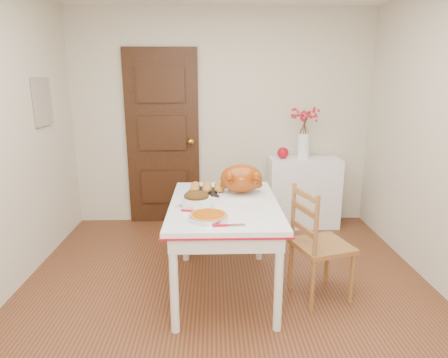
{
  "coord_description": "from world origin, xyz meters",
  "views": [
    {
      "loc": [
        -0.1,
        -2.6,
        1.7
      ],
      "look_at": [
        -0.02,
        0.37,
        0.94
      ],
      "focal_mm": 31.03,
      "sensor_mm": 36.0,
      "label": 1
    }
  ],
  "objects_px": {
    "chair_oak": "(322,243)",
    "turkey_platter": "(242,180)",
    "kitchen_table": "(224,247)",
    "pumpkin_pie": "(208,216)",
    "sideboard": "(303,192)"
  },
  "relations": [
    {
      "from": "kitchen_table",
      "to": "turkey_platter",
      "type": "xyz_separation_m",
      "value": [
        0.15,
        0.2,
        0.51
      ]
    },
    {
      "from": "kitchen_table",
      "to": "chair_oak",
      "type": "xyz_separation_m",
      "value": [
        0.77,
        -0.12,
        0.08
      ]
    },
    {
      "from": "sideboard",
      "to": "kitchen_table",
      "type": "bearing_deg",
      "value": -123.91
    },
    {
      "from": "sideboard",
      "to": "pumpkin_pie",
      "type": "xyz_separation_m",
      "value": [
        -1.1,
        -1.84,
        0.38
      ]
    },
    {
      "from": "turkey_platter",
      "to": "chair_oak",
      "type": "bearing_deg",
      "value": -40.05
    },
    {
      "from": "kitchen_table",
      "to": "chair_oak",
      "type": "distance_m",
      "value": 0.78
    },
    {
      "from": "sideboard",
      "to": "chair_oak",
      "type": "relative_size",
      "value": 0.89
    },
    {
      "from": "sideboard",
      "to": "turkey_platter",
      "type": "relative_size",
      "value": 1.98
    },
    {
      "from": "kitchen_table",
      "to": "turkey_platter",
      "type": "height_order",
      "value": "turkey_platter"
    },
    {
      "from": "chair_oak",
      "to": "pumpkin_pie",
      "type": "height_order",
      "value": "chair_oak"
    },
    {
      "from": "turkey_platter",
      "to": "pumpkin_pie",
      "type": "bearing_deg",
      "value": -127.64
    },
    {
      "from": "turkey_platter",
      "to": "pumpkin_pie",
      "type": "height_order",
      "value": "turkey_platter"
    },
    {
      "from": "sideboard",
      "to": "chair_oak",
      "type": "height_order",
      "value": "chair_oak"
    },
    {
      "from": "chair_oak",
      "to": "turkey_platter",
      "type": "bearing_deg",
      "value": 46.12
    },
    {
      "from": "turkey_platter",
      "to": "kitchen_table",
      "type": "bearing_deg",
      "value": -139.18
    }
  ]
}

